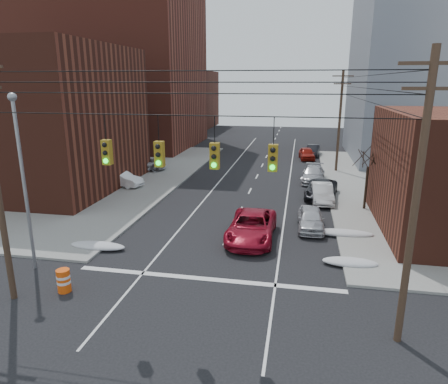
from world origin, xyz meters
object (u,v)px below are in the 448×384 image
at_px(parked_car_e, 307,154).
at_px(lot_car_a, 121,179).
at_px(construction_barrel, 64,280).
at_px(red_pickup, 252,227).
at_px(parked_car_d, 313,174).
at_px(parked_car_a, 311,219).
at_px(parked_car_b, 322,193).
at_px(lot_car_c, 71,170).
at_px(lot_car_b, 141,163).
at_px(lot_car_d, 80,167).
at_px(parked_car_f, 313,150).
at_px(parked_car_c, 321,189).

bearing_deg(parked_car_e, lot_car_a, -140.81).
distance_m(parked_car_e, construction_barrel, 38.81).
xyz_separation_m(red_pickup, parked_car_d, (4.27, 16.41, -0.08)).
bearing_deg(parked_car_a, parked_car_b, 79.57).
bearing_deg(lot_car_c, parked_car_a, -93.44).
bearing_deg(parked_car_b, lot_car_b, 154.62).
bearing_deg(parked_car_d, lot_car_a, -157.96).
height_order(lot_car_b, lot_car_d, lot_car_b).
bearing_deg(parked_car_a, lot_car_d, 151.98).
xyz_separation_m(parked_car_a, parked_car_b, (1.06, 6.72, 0.04)).
relative_size(parked_car_e, lot_car_b, 0.80).
distance_m(parked_car_d, lot_car_c, 25.14).
relative_size(parked_car_a, parked_car_b, 0.92).
xyz_separation_m(lot_car_a, lot_car_b, (-0.89, 7.04, 0.07)).
xyz_separation_m(lot_car_a, construction_barrel, (5.76, -18.96, -0.27)).
distance_m(parked_car_f, lot_car_c, 31.12).
distance_m(parked_car_d, parked_car_e, 12.24).
height_order(red_pickup, lot_car_d, red_pickup).
bearing_deg(parked_car_e, lot_car_d, -156.72).
xyz_separation_m(parked_car_b, lot_car_a, (-18.66, 1.30, 0.08)).
relative_size(parked_car_e, lot_car_d, 1.08).
relative_size(parked_car_e, lot_car_a, 1.04).
xyz_separation_m(lot_car_c, lot_car_d, (0.12, 1.47, -0.02)).
bearing_deg(parked_car_d, construction_barrel, -112.22).
bearing_deg(parked_car_f, parked_car_c, -83.63).
bearing_deg(lot_car_a, parked_car_e, -30.88).
relative_size(parked_car_c, parked_car_f, 1.22).
height_order(parked_car_c, lot_car_b, lot_car_b).
bearing_deg(lot_car_d, lot_car_c, -164.88).
bearing_deg(parked_car_c, parked_car_e, 100.57).
height_order(red_pickup, parked_car_d, red_pickup).
bearing_deg(lot_car_d, parked_car_b, -82.28).
distance_m(red_pickup, parked_car_a, 4.58).
bearing_deg(parked_car_d, lot_car_d, -171.81).
xyz_separation_m(parked_car_c, parked_car_f, (-0.25, 20.84, -0.02)).
distance_m(red_pickup, construction_barrel, 11.61).
height_order(parked_car_c, construction_barrel, parked_car_c).
distance_m(parked_car_b, lot_car_d, 25.94).
relative_size(lot_car_b, lot_car_d, 1.35).
distance_m(parked_car_a, parked_car_f, 28.87).
xyz_separation_m(parked_car_a, lot_car_b, (-18.49, 15.06, 0.19)).
bearing_deg(parked_car_c, parked_car_d, 102.49).
relative_size(lot_car_d, construction_barrel, 3.64).
bearing_deg(parked_car_f, parked_car_d, -85.45).
relative_size(red_pickup, parked_car_d, 1.16).
height_order(red_pickup, parked_car_c, red_pickup).
relative_size(red_pickup, parked_car_b, 1.30).
height_order(parked_car_f, construction_barrel, parked_car_f).
distance_m(parked_car_e, lot_car_a, 25.16).
distance_m(parked_car_f, construction_barrel, 41.75).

